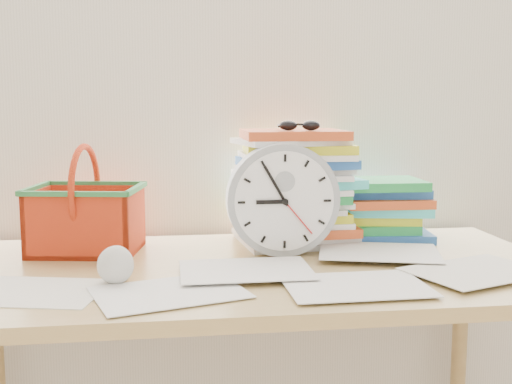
{
  "coord_description": "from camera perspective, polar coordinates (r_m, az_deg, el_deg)",
  "views": [
    {
      "loc": [
        -0.18,
        0.2,
        1.12
      ],
      "look_at": [
        0.01,
        1.6,
        0.92
      ],
      "focal_mm": 45.0,
      "sensor_mm": 36.0,
      "label": 1
    }
  ],
  "objects": [
    {
      "name": "basket",
      "position": [
        1.61,
        -14.92,
        -0.66
      ],
      "size": [
        0.29,
        0.24,
        0.26
      ],
      "primitive_type": null,
      "rotation": [
        0.0,
        0.0,
        -0.17
      ],
      "color": "red",
      "rests_on": "desk"
    },
    {
      "name": "paper_stack",
      "position": [
        1.67,
        3.36,
        0.48
      ],
      "size": [
        0.33,
        0.28,
        0.29
      ],
      "primitive_type": null,
      "rotation": [
        0.0,
        0.0,
        0.07
      ],
      "color": "white",
      "rests_on": "desk"
    },
    {
      "name": "desk",
      "position": [
        1.48,
        -0.26,
        -9.32
      ],
      "size": [
        1.4,
        0.7,
        0.75
      ],
      "color": "tan",
      "rests_on": "ground"
    },
    {
      "name": "curtain",
      "position": [
        1.8,
        -1.91,
        13.88
      ],
      "size": [
        2.4,
        0.01,
        2.5
      ],
      "primitive_type": "cube",
      "color": "white",
      "rests_on": "room_shell"
    },
    {
      "name": "clock",
      "position": [
        1.53,
        2.37,
        -0.68
      ],
      "size": [
        0.27,
        0.05,
        0.27
      ],
      "primitive_type": "cylinder",
      "rotation": [
        1.57,
        0.0,
        0.0
      ],
      "color": "#979DA2",
      "rests_on": "desk"
    },
    {
      "name": "crumpled_ball",
      "position": [
        1.34,
        -12.4,
        -6.31
      ],
      "size": [
        0.08,
        0.08,
        0.08
      ],
      "primitive_type": "sphere",
      "color": "silver",
      "rests_on": "desk"
    },
    {
      "name": "book_stack",
      "position": [
        1.75,
        10.86,
        -1.49
      ],
      "size": [
        0.3,
        0.25,
        0.16
      ],
      "primitive_type": null,
      "rotation": [
        0.0,
        0.0,
        -0.15
      ],
      "color": "white",
      "rests_on": "desk"
    },
    {
      "name": "sunglasses",
      "position": [
        1.61,
        3.9,
        5.92
      ],
      "size": [
        0.13,
        0.11,
        0.03
      ],
      "primitive_type": null,
      "rotation": [
        0.0,
        0.0,
        -0.15
      ],
      "color": "black",
      "rests_on": "paper_stack"
    },
    {
      "name": "scattered_papers",
      "position": [
        1.46,
        -0.26,
        -6.28
      ],
      "size": [
        1.26,
        0.42,
        0.02
      ],
      "primitive_type": null,
      "color": "white",
      "rests_on": "desk"
    }
  ]
}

